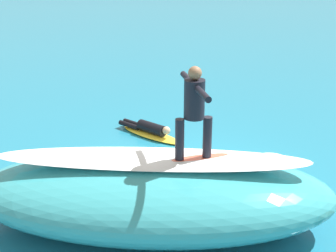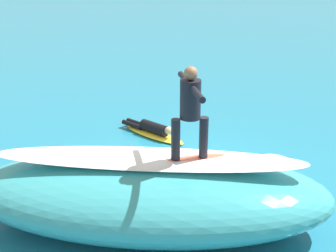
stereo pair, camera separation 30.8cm
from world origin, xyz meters
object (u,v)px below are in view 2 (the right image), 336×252
surfboard_riding (189,160)px  surfer_riding (190,106)px  surfer_paddling (151,127)px  surfboard_paddling (154,134)px

surfboard_riding → surfer_riding: bearing=70.5°
surfer_paddling → surfer_riding: bearing=-37.7°
surfboard_riding → surfer_paddling: surfboard_riding is taller
surfboard_paddling → surfer_paddling: bearing=180.0°
surfboard_riding → surfer_riding: size_ratio=1.20×
surfboard_paddling → surfer_paddling: 0.23m
surfboard_riding → surfboard_paddling: bearing=-91.2°
surfer_paddling → surfboard_riding: bearing=-37.7°
surfer_riding → surfer_paddling: bearing=-90.2°
surfboard_riding → surfer_riding: 1.04m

